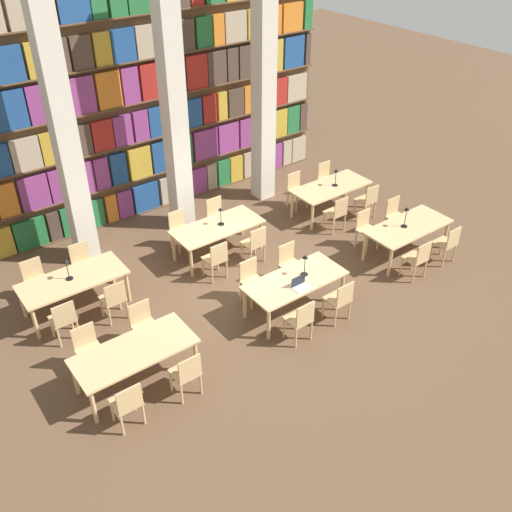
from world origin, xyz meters
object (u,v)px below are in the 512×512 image
(chair_9, at_px, (366,228))
(desk_lamp_1, at_px, (406,214))
(chair_2, at_px, (187,373))
(chair_19, at_px, (217,215))
(chair_18, at_px, (255,243))
(chair_21, at_px, (296,189))
(chair_15, at_px, (83,263))
(chair_14, at_px, (114,299))
(desk_lamp_0, at_px, (305,261))
(desk_lamp_3, at_px, (221,213))
(chair_7, at_px, (290,263))
(pillar_center, at_px, (173,103))
(chair_6, at_px, (340,299))
(reading_table_2, at_px, (408,229))
(pillar_left, at_px, (63,128))
(chair_13, at_px, (36,280))
(chair_16, at_px, (216,259))
(chair_22, at_px, (367,200))
(desk_lamp_2, at_px, (67,266))
(pillar_right, at_px, (264,82))
(chair_5, at_px, (252,280))
(chair_8, at_px, (417,258))
(chair_1, at_px, (88,348))
(reading_table_3, at_px, (73,282))
(laptop, at_px, (301,286))
(chair_3, at_px, (144,324))
(chair_0, at_px, (127,403))
(chair_20, at_px, (337,212))
(reading_table_4, at_px, (217,229))
(chair_23, at_px, (326,178))
(chair_12, at_px, (64,319))
(desk_lamp_4, at_px, (336,175))
(reading_table_1, at_px, (295,283))
(reading_table_0, at_px, (134,353))
(reading_table_5, at_px, (331,189))
(chair_17, at_px, (180,229))

(chair_9, bearing_deg, desk_lamp_1, 120.29)
(chair_2, height_order, chair_19, same)
(chair_18, xyz_separation_m, chair_21, (2.32, 1.38, 0.00))
(chair_15, bearing_deg, chair_14, 90.00)
(desk_lamp_0, relative_size, desk_lamp_3, 1.07)
(chair_7, bearing_deg, pillar_center, -80.90)
(chair_6, xyz_separation_m, reading_table_2, (2.74, 0.77, 0.16))
(pillar_left, bearing_deg, chair_13, -148.00)
(chair_16, relative_size, chair_22, 1.00)
(pillar_center, height_order, chair_19, pillar_center)
(desk_lamp_2, distance_m, chair_21, 6.14)
(chair_16, bearing_deg, chair_9, -16.62)
(chair_13, bearing_deg, chair_22, 168.15)
(pillar_right, distance_m, chair_6, 5.78)
(chair_5, distance_m, chair_6, 1.75)
(chair_5, height_order, chair_8, same)
(chair_1, distance_m, reading_table_3, 1.78)
(laptop, relative_size, desk_lamp_1, 0.67)
(chair_14, distance_m, chair_22, 6.58)
(chair_16, bearing_deg, chair_18, 0.00)
(chair_3, relative_size, chair_13, 1.00)
(chair_18, bearing_deg, chair_0, -149.93)
(pillar_center, bearing_deg, chair_15, -163.18)
(desk_lamp_3, distance_m, chair_20, 2.85)
(desk_lamp_2, bearing_deg, reading_table_4, -0.91)
(chair_23, bearing_deg, chair_7, 36.86)
(pillar_left, bearing_deg, chair_12, -120.53)
(chair_2, height_order, desk_lamp_4, desk_lamp_4)
(chair_14, distance_m, reading_table_4, 2.87)
(chair_7, distance_m, desk_lamp_4, 3.26)
(chair_2, distance_m, chair_6, 3.26)
(reading_table_1, relative_size, chair_20, 2.21)
(laptop, relative_size, chair_8, 0.36)
(reading_table_0, distance_m, laptop, 3.24)
(chair_6, height_order, reading_table_5, chair_6)
(reading_table_2, xyz_separation_m, chair_12, (-7.08, 1.76, -0.16))
(reading_table_1, bearing_deg, desk_lamp_4, 36.13)
(chair_0, bearing_deg, chair_19, 42.95)
(chair_2, relative_size, reading_table_1, 0.45)
(chair_8, xyz_separation_m, desk_lamp_1, (0.41, 0.76, 0.56))
(pillar_center, relative_size, desk_lamp_4, 13.67)
(pillar_right, xyz_separation_m, reading_table_3, (-5.73, -1.59, -2.35))
(chair_16, relative_size, chair_23, 1.00)
(chair_13, height_order, reading_table_4, chair_13)
(chair_12, bearing_deg, chair_21, 11.63)
(chair_3, relative_size, chair_20, 1.00)
(chair_17, xyz_separation_m, chair_19, (0.99, 0.00, 0.00))
(chair_0, xyz_separation_m, laptop, (3.73, 0.39, 0.28))
(chair_16, bearing_deg, reading_table_3, 164.34)
(chair_5, height_order, reading_table_3, chair_5)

